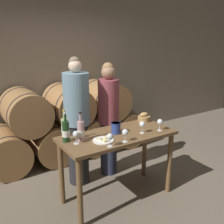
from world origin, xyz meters
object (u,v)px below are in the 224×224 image
object	(u,v)px
person_left	(77,122)
wine_bottle_red	(66,132)
bread_basket	(144,118)
cheese_plate	(103,140)
wine_glass_right	(142,125)
wine_glass_far_right	(160,122)
blue_crock	(116,128)
person_right	(108,118)
wine_glass_center	(125,133)
wine_glass_left	(110,137)
wine_bottle_white	(65,127)
wine_bottle_rose	(81,131)
wine_glass_far_left	(76,135)
tasting_table	(118,145)

from	to	relation	value
person_left	wine_bottle_red	size ratio (longest dim) A/B	5.13
bread_basket	cheese_plate	world-z (taller)	bread_basket
wine_glass_right	wine_glass_far_right	xyz separation A→B (m)	(0.25, -0.05, 0.00)
blue_crock	wine_glass_right	distance (m)	0.33
person_right	wine_glass_center	xyz separation A→B (m)	(-0.31, -0.86, 0.12)
bread_basket	cheese_plate	bearing A→B (deg)	-159.32
wine_glass_left	wine_glass_far_right	distance (m)	0.80
person_right	wine_bottle_white	size ratio (longest dim) A/B	5.11
wine_bottle_red	wine_glass_right	distance (m)	0.93
wine_bottle_white	cheese_plate	world-z (taller)	wine_bottle_white
person_right	wine_glass_center	size ratio (longest dim) A/B	11.16
wine_bottle_red	wine_glass_far_right	distance (m)	1.18
wine_bottle_rose	wine_glass_center	xyz separation A→B (m)	(0.41, -0.28, -0.01)
person_right	blue_crock	size ratio (longest dim) A/B	12.45
wine_glass_right	bread_basket	bearing A→B (deg)	48.51
wine_bottle_white	wine_glass_center	size ratio (longest dim) A/B	2.18
wine_glass_right	wine_glass_far_left	bearing A→B (deg)	171.31
wine_glass_far_left	wine_glass_right	xyz separation A→B (m)	(0.83, -0.13, 0.00)
person_left	wine_glass_right	bearing A→B (deg)	-54.81
person_right	wine_glass_left	bearing A→B (deg)	-120.67
blue_crock	wine_glass_far_left	world-z (taller)	wine_glass_far_left
cheese_plate	wine_glass_left	bearing A→B (deg)	-96.05
person_right	person_left	bearing A→B (deg)	-179.97
blue_crock	wine_glass_far_right	size ratio (longest dim) A/B	0.90
wine_glass_left	person_right	bearing A→B (deg)	59.33
wine_bottle_white	wine_glass_far_right	distance (m)	1.18
person_right	wine_glass_right	world-z (taller)	person_right
cheese_plate	wine_glass_far_right	size ratio (longest dim) A/B	1.62
wine_glass_right	wine_glass_far_right	bearing A→B (deg)	-10.43
wine_glass_left	wine_bottle_rose	bearing A→B (deg)	123.29
blue_crock	cheese_plate	world-z (taller)	blue_crock
wine_bottle_red	wine_glass_center	size ratio (longest dim) A/B	2.30
tasting_table	wine_glass_left	distance (m)	0.46
tasting_table	wine_bottle_rose	size ratio (longest dim) A/B	4.08
person_left	blue_crock	bearing A→B (deg)	-66.55
cheese_plate	wine_glass_far_left	xyz separation A→B (m)	(-0.29, 0.09, 0.10)
tasting_table	bread_basket	distance (m)	0.67
tasting_table	wine_bottle_rose	bearing A→B (deg)	175.53
wine_bottle_red	blue_crock	size ratio (longest dim) A/B	2.57
wine_glass_center	wine_bottle_white	bearing A→B (deg)	134.10
cheese_plate	wine_glass_center	size ratio (longest dim) A/B	1.62
blue_crock	person_right	bearing A→B (deg)	66.66
person_right	bread_basket	size ratio (longest dim) A/B	9.85
person_left	person_right	size ratio (longest dim) A/B	1.06
wine_bottle_rose	wine_glass_center	world-z (taller)	wine_bottle_rose
wine_glass_right	wine_glass_far_right	size ratio (longest dim) A/B	1.00
bread_basket	wine_bottle_white	bearing A→B (deg)	177.62
wine_bottle_red	wine_bottle_rose	xyz separation A→B (m)	(0.15, -0.08, 0.00)
wine_bottle_rose	wine_glass_far_left	size ratio (longest dim) A/B	2.31
person_right	wine_bottle_red	xyz separation A→B (m)	(-0.87, -0.50, 0.13)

